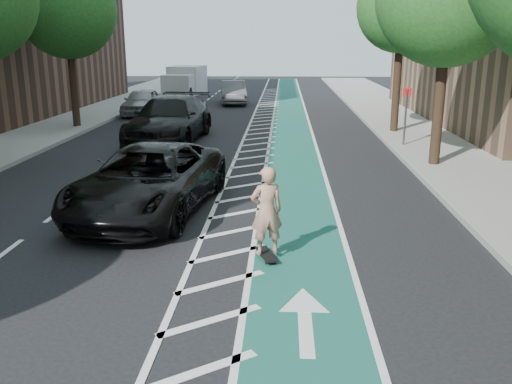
# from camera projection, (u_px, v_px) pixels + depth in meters

# --- Properties ---
(ground) EXTENTS (120.00, 120.00, 0.00)m
(ground) POSITION_uv_depth(u_px,v_px,m) (157.00, 253.00, 11.36)
(ground) COLOR black
(ground) RESTS_ON ground
(bike_lane) EXTENTS (2.00, 90.00, 0.01)m
(bike_lane) POSITION_uv_depth(u_px,v_px,m) (293.00, 157.00, 20.83)
(bike_lane) COLOR #18554D
(bike_lane) RESTS_ON ground
(buffer_strip) EXTENTS (1.40, 90.00, 0.01)m
(buffer_strip) POSITION_uv_depth(u_px,v_px,m) (254.00, 156.00, 20.90)
(buffer_strip) COLOR silver
(buffer_strip) RESTS_ON ground
(sidewalk_right) EXTENTS (5.00, 90.00, 0.15)m
(sidewalk_right) POSITION_uv_depth(u_px,v_px,m) (465.00, 157.00, 20.49)
(sidewalk_right) COLOR gray
(sidewalk_right) RESTS_ON ground
(curb_right) EXTENTS (0.12, 90.00, 0.16)m
(curb_right) POSITION_uv_depth(u_px,v_px,m) (400.00, 156.00, 20.61)
(curb_right) COLOR gray
(curb_right) RESTS_ON ground
(curb_left) EXTENTS (0.12, 90.00, 0.16)m
(curb_left) POSITION_uv_depth(u_px,v_px,m) (38.00, 152.00, 21.31)
(curb_left) COLOR gray
(curb_left) RESTS_ON ground
(tree_r_d) EXTENTS (4.20, 4.20, 7.90)m
(tree_r_d) POSITION_uv_depth(u_px,v_px,m) (401.00, 8.00, 24.81)
(tree_r_d) COLOR #382619
(tree_r_d) RESTS_ON ground
(tree_l_d) EXTENTS (4.20, 4.20, 7.90)m
(tree_l_d) POSITION_uv_depth(u_px,v_px,m) (63.00, 9.00, 25.59)
(tree_l_d) COLOR #382619
(tree_l_d) RESTS_ON ground
(sign_post) EXTENTS (0.35, 0.08, 2.47)m
(sign_post) POSITION_uv_depth(u_px,v_px,m) (406.00, 116.00, 22.16)
(sign_post) COLOR #4C4C4C
(sign_post) RESTS_ON ground
(skateboard) EXTENTS (0.51, 0.90, 0.12)m
(skateboard) POSITION_uv_depth(u_px,v_px,m) (266.00, 254.00, 11.04)
(skateboard) COLOR black
(skateboard) RESTS_ON ground
(skateboarder) EXTENTS (0.77, 0.62, 1.82)m
(skateboarder) POSITION_uv_depth(u_px,v_px,m) (267.00, 211.00, 10.79)
(skateboarder) COLOR tan
(skateboarder) RESTS_ON skateboard
(suv_near) EXTENTS (3.58, 6.43, 1.70)m
(suv_near) POSITION_uv_depth(u_px,v_px,m) (149.00, 180.00, 13.92)
(suv_near) COLOR black
(suv_near) RESTS_ON ground
(suv_far) EXTENTS (3.22, 6.93, 1.96)m
(suv_far) POSITION_uv_depth(u_px,v_px,m) (170.00, 119.00, 23.82)
(suv_far) COLOR black
(suv_far) RESTS_ON ground
(car_silver) EXTENTS (1.94, 4.66, 1.58)m
(car_silver) POSITION_uv_depth(u_px,v_px,m) (142.00, 102.00, 32.53)
(car_silver) COLOR #98999D
(car_silver) RESTS_ON ground
(car_grey) EXTENTS (2.30, 5.05, 1.61)m
(car_grey) POSITION_uv_depth(u_px,v_px,m) (233.00, 92.00, 38.36)
(car_grey) COLOR #5E5E63
(car_grey) RESTS_ON ground
(box_truck) EXTENTS (3.00, 5.74, 2.30)m
(box_truck) POSITION_uv_depth(u_px,v_px,m) (185.00, 82.00, 45.14)
(box_truck) COLOR silver
(box_truck) RESTS_ON ground
(barrel_a) EXTENTS (0.65, 0.65, 0.89)m
(barrel_a) POSITION_uv_depth(u_px,v_px,m) (144.00, 157.00, 18.75)
(barrel_a) COLOR #E5520C
(barrel_a) RESTS_ON ground
(barrel_b) EXTENTS (0.74, 0.74, 1.01)m
(barrel_b) POSITION_uv_depth(u_px,v_px,m) (182.00, 128.00, 24.80)
(barrel_b) COLOR #E35D0B
(barrel_b) RESTS_ON ground
(barrel_c) EXTENTS (0.60, 0.60, 0.82)m
(barrel_c) POSITION_uv_depth(u_px,v_px,m) (186.00, 115.00, 29.67)
(barrel_c) COLOR orange
(barrel_c) RESTS_ON ground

